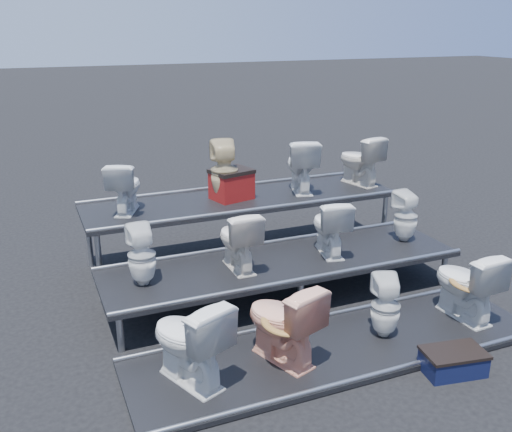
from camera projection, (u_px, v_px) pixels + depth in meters
name	position (u px, v px, depth m)	size (l,w,h in m)	color
ground	(282.00, 296.00, 6.80)	(80.00, 80.00, 0.00)	black
tier_front	(337.00, 348.00, 5.65)	(4.20, 1.20, 0.06)	black
tier_mid	(282.00, 278.00, 6.72)	(4.20, 1.20, 0.46)	black
tier_back	(242.00, 228.00, 7.80)	(4.20, 1.20, 0.86)	black
toilet_0	(189.00, 340.00, 4.96)	(0.46, 0.81, 0.82)	silver
toilet_1	(282.00, 321.00, 5.29)	(0.45, 0.79, 0.80)	#EDA285
toilet_2	(386.00, 306.00, 5.73)	(0.29, 0.30, 0.65)	silver
toilet_3	(466.00, 283.00, 6.08)	(0.44, 0.77, 0.79)	silver
toilet_4	(142.00, 255.00, 5.95)	(0.30, 0.30, 0.66)	silver
toilet_5	(238.00, 239.00, 6.34)	(0.39, 0.68, 0.69)	silver
toilet_6	(330.00, 226.00, 6.76)	(0.38, 0.67, 0.68)	silver
toilet_7	(406.00, 216.00, 7.17)	(0.29, 0.30, 0.64)	silver
toilet_8	(125.00, 187.00, 6.99)	(0.36, 0.63, 0.64)	silver
toilet_9	(224.00, 171.00, 7.44)	(0.36, 0.37, 0.80)	#CFB988
toilet_10	(301.00, 165.00, 7.86)	(0.41, 0.73, 0.74)	silver
toilet_11	(360.00, 160.00, 8.21)	(0.40, 0.70, 0.71)	silver
red_crate	(232.00, 186.00, 7.56)	(0.49, 0.39, 0.35)	maroon
step_stool	(453.00, 363.00, 5.28)	(0.55, 0.33, 0.20)	black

